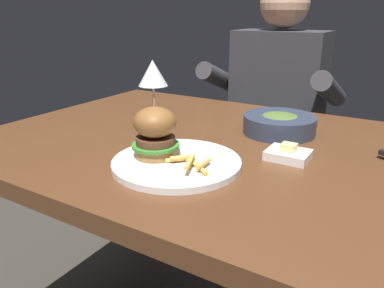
{
  "coord_description": "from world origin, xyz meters",
  "views": [
    {
      "loc": [
        0.4,
        -0.79,
        1.05
      ],
      "look_at": [
        0.01,
        -0.15,
        0.78
      ],
      "focal_mm": 35.0,
      "sensor_mm": 36.0,
      "label": 1
    }
  ],
  "objects": [
    {
      "name": "main_plate",
      "position": [
        -0.01,
        -0.18,
        0.75
      ],
      "size": [
        0.27,
        0.27,
        0.01
      ],
      "primitive_type": "cylinder",
      "color": "white",
      "rests_on": "dining_table"
    },
    {
      "name": "dining_table",
      "position": [
        0.0,
        0.0,
        0.65
      ],
      "size": [
        1.22,
        0.84,
        0.74
      ],
      "color": "#56331C",
      "rests_on": "ground"
    },
    {
      "name": "fries_pile",
      "position": [
        0.04,
        -0.2,
        0.76
      ],
      "size": [
        0.11,
        0.09,
        0.02
      ],
      "color": "gold",
      "rests_on": "main_plate"
    },
    {
      "name": "burger_sandwich",
      "position": [
        -0.06,
        -0.19,
        0.81
      ],
      "size": [
        0.1,
        0.1,
        0.13
      ],
      "color": "#9E6B38",
      "rests_on": "main_plate"
    },
    {
      "name": "butter_dish",
      "position": [
        0.18,
        -0.02,
        0.75
      ],
      "size": [
        0.09,
        0.07,
        0.04
      ],
      "color": "white",
      "rests_on": "dining_table"
    },
    {
      "name": "wine_glass",
      "position": [
        -0.22,
        0.03,
        0.89
      ],
      "size": [
        0.08,
        0.08,
        0.19
      ],
      "color": "silver",
      "rests_on": "dining_table"
    },
    {
      "name": "diner_person",
      "position": [
        -0.09,
        0.7,
        0.56
      ],
      "size": [
        0.51,
        0.36,
        1.18
      ],
      "color": "#282833",
      "rests_on": "ground"
    },
    {
      "name": "soup_bowl",
      "position": [
        0.1,
        0.15,
        0.77
      ],
      "size": [
        0.19,
        0.19,
        0.05
      ],
      "color": "#2D384C",
      "rests_on": "dining_table"
    }
  ]
}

